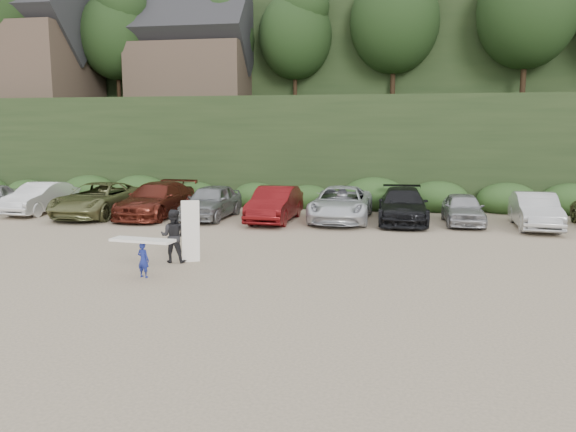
# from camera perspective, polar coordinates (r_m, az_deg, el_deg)

# --- Properties ---
(ground) EXTENTS (120.00, 120.00, 0.00)m
(ground) POSITION_cam_1_polar(r_m,az_deg,el_deg) (15.88, 3.42, -6.41)
(ground) COLOR tan
(ground) RESTS_ON ground
(hillside_backdrop) EXTENTS (90.00, 41.50, 28.00)m
(hillside_backdrop) POSITION_cam_1_polar(r_m,az_deg,el_deg) (51.68, 8.01, 16.52)
(hillside_backdrop) COLOR black
(hillside_backdrop) RESTS_ON ground
(parked_cars) EXTENTS (39.53, 6.40, 1.64)m
(parked_cars) POSITION_cam_1_polar(r_m,az_deg,el_deg) (25.57, 6.27, 1.10)
(parked_cars) COLOR #A0A0A4
(parked_cars) RESTS_ON ground
(child_surfer) EXTENTS (1.90, 0.74, 1.11)m
(child_surfer) POSITION_cam_1_polar(r_m,az_deg,el_deg) (16.38, -14.52, -3.49)
(child_surfer) COLOR navy
(child_surfer) RESTS_ON ground
(adult_surfer) EXTENTS (1.31, 0.71, 1.99)m
(adult_surfer) POSITION_cam_1_polar(r_m,az_deg,el_deg) (18.01, -11.42, -1.95)
(adult_surfer) COLOR black
(adult_surfer) RESTS_ON ground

